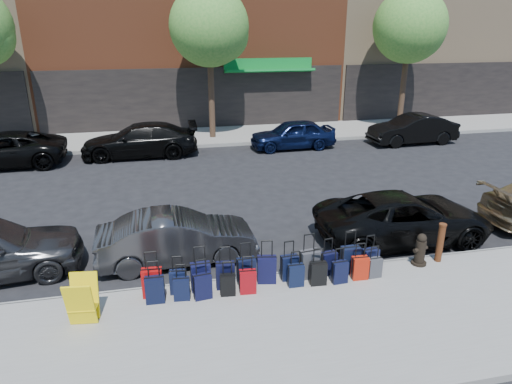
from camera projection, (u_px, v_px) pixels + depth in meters
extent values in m
plane|color=black|center=(234.00, 209.00, 14.81)|extent=(120.00, 120.00, 0.00)
cube|color=gray|center=(289.00, 330.00, 8.82)|extent=(60.00, 4.00, 0.15)
cube|color=gray|center=(202.00, 136.00, 23.95)|extent=(60.00, 4.00, 0.15)
cube|color=gray|center=(265.00, 277.00, 10.67)|extent=(60.00, 0.08, 0.15)
cube|color=gray|center=(206.00, 146.00, 22.10)|extent=(60.00, 0.08, 0.15)
cube|color=black|center=(197.00, 100.00, 25.17)|extent=(16.66, 0.15, 3.40)
cube|color=#0C7429|center=(270.00, 71.00, 25.12)|extent=(5.00, 0.91, 0.27)
cube|color=#0C7429|center=(268.00, 64.00, 25.27)|extent=(5.00, 0.10, 0.60)
cube|color=black|center=(455.00, 91.00, 28.33)|extent=(14.70, 0.15, 3.40)
cylinder|color=black|center=(211.00, 90.00, 22.73)|extent=(0.30, 0.30, 4.80)
sphere|color=#357E2A|center=(209.00, 26.00, 21.70)|extent=(3.80, 3.80, 3.80)
sphere|color=#357E2A|center=(222.00, 35.00, 21.95)|extent=(2.58, 2.58, 2.58)
cylinder|color=black|center=(403.00, 84.00, 24.80)|extent=(0.30, 0.30, 4.80)
sphere|color=#357E2A|center=(410.00, 26.00, 23.77)|extent=(3.80, 3.80, 3.80)
sphere|color=#357E2A|center=(419.00, 34.00, 24.02)|extent=(2.58, 2.58, 2.58)
cube|color=#98090A|center=(152.00, 283.00, 9.70)|extent=(0.44, 0.26, 0.64)
cylinder|color=black|center=(150.00, 254.00, 9.46)|extent=(0.24, 0.05, 0.03)
cube|color=black|center=(178.00, 282.00, 9.82)|extent=(0.38, 0.24, 0.54)
cylinder|color=black|center=(177.00, 258.00, 9.62)|extent=(0.20, 0.05, 0.03)
cube|color=black|center=(201.00, 277.00, 9.93)|extent=(0.43, 0.24, 0.64)
cylinder|color=black|center=(199.00, 248.00, 9.69)|extent=(0.24, 0.04, 0.03)
cube|color=black|center=(225.00, 275.00, 10.01)|extent=(0.43, 0.27, 0.61)
cylinder|color=black|center=(225.00, 249.00, 9.78)|extent=(0.23, 0.06, 0.03)
cube|color=black|center=(246.00, 271.00, 10.19)|extent=(0.42, 0.26, 0.61)
cylinder|color=black|center=(246.00, 244.00, 9.96)|extent=(0.23, 0.05, 0.03)
cube|color=black|center=(267.00, 270.00, 10.23)|extent=(0.45, 0.30, 0.63)
cylinder|color=black|center=(267.00, 242.00, 9.99)|extent=(0.24, 0.07, 0.03)
cube|color=black|center=(289.00, 268.00, 10.36)|extent=(0.40, 0.24, 0.58)
cylinder|color=black|center=(290.00, 243.00, 10.14)|extent=(0.22, 0.05, 0.03)
cube|color=#353539|center=(309.00, 264.00, 10.42)|extent=(0.47, 0.29, 0.66)
cylinder|color=black|center=(311.00, 236.00, 10.18)|extent=(0.25, 0.06, 0.03)
cube|color=black|center=(329.00, 263.00, 10.58)|extent=(0.39, 0.26, 0.55)
cylinder|color=black|center=(330.00, 240.00, 10.37)|extent=(0.21, 0.06, 0.03)
cube|color=black|center=(350.00, 259.00, 10.65)|extent=(0.43, 0.24, 0.64)
cylinder|color=black|center=(352.00, 232.00, 10.41)|extent=(0.24, 0.03, 0.03)
cube|color=black|center=(370.00, 260.00, 10.72)|extent=(0.39, 0.25, 0.56)
cylinder|color=black|center=(372.00, 237.00, 10.52)|extent=(0.21, 0.06, 0.03)
cube|color=black|center=(155.00, 290.00, 9.50)|extent=(0.40, 0.24, 0.58)
cylinder|color=black|center=(152.00, 263.00, 9.28)|extent=(0.22, 0.04, 0.03)
cube|color=black|center=(182.00, 289.00, 9.61)|extent=(0.35, 0.23, 0.50)
cylinder|color=black|center=(180.00, 266.00, 9.42)|extent=(0.19, 0.05, 0.03)
cube|color=black|center=(203.00, 286.00, 9.64)|extent=(0.40, 0.27, 0.55)
cylinder|color=black|center=(201.00, 261.00, 9.43)|extent=(0.21, 0.06, 0.03)
cube|color=black|center=(228.00, 285.00, 9.77)|extent=(0.34, 0.22, 0.48)
cylinder|color=black|center=(227.00, 263.00, 9.59)|extent=(0.18, 0.05, 0.03)
cube|color=maroon|center=(248.00, 282.00, 9.84)|extent=(0.37, 0.23, 0.53)
cylinder|color=black|center=(248.00, 258.00, 9.65)|extent=(0.20, 0.05, 0.03)
cube|color=black|center=(296.00, 275.00, 10.11)|extent=(0.35, 0.20, 0.51)
cylinder|color=black|center=(297.00, 253.00, 9.91)|extent=(0.19, 0.03, 0.03)
cube|color=black|center=(318.00, 273.00, 10.16)|extent=(0.37, 0.23, 0.53)
cylinder|color=black|center=(319.00, 250.00, 9.96)|extent=(0.20, 0.04, 0.03)
cube|color=black|center=(340.00, 272.00, 10.24)|extent=(0.36, 0.22, 0.51)
cylinder|color=black|center=(341.00, 250.00, 10.04)|extent=(0.20, 0.05, 0.03)
cube|color=#AB1D0B|center=(360.00, 268.00, 10.38)|extent=(0.38, 0.23, 0.54)
cylinder|color=black|center=(362.00, 245.00, 10.18)|extent=(0.21, 0.04, 0.03)
cube|color=#38383D|center=(374.00, 268.00, 10.47)|extent=(0.33, 0.20, 0.47)
cylinder|color=black|center=(376.00, 248.00, 10.29)|extent=(0.18, 0.04, 0.03)
cylinder|color=black|center=(419.00, 263.00, 11.09)|extent=(0.36, 0.36, 0.06)
cylinder|color=black|center=(420.00, 251.00, 10.98)|extent=(0.24, 0.24, 0.56)
sphere|color=black|center=(422.00, 238.00, 10.86)|extent=(0.22, 0.22, 0.22)
cylinder|color=black|center=(420.00, 249.00, 10.96)|extent=(0.42, 0.21, 0.10)
cylinder|color=#38190C|center=(440.00, 243.00, 11.08)|extent=(0.16, 0.16, 0.97)
cylinder|color=#38190C|center=(443.00, 225.00, 10.92)|extent=(0.18, 0.18, 0.04)
cube|color=yellow|center=(80.00, 306.00, 8.63)|extent=(0.56, 0.30, 0.95)
cube|color=yellow|center=(85.00, 295.00, 8.96)|extent=(0.56, 0.30, 0.95)
cube|color=yellow|center=(83.00, 307.00, 8.85)|extent=(0.57, 0.41, 0.02)
imported|color=#353538|center=(177.00, 238.00, 11.32)|extent=(3.97, 1.52, 1.29)
imported|color=black|center=(404.00, 217.00, 12.47)|extent=(4.83, 2.28, 1.33)
imported|color=black|center=(1.00, 150.00, 18.93)|extent=(5.16, 2.49, 1.42)
imported|color=black|center=(140.00, 140.00, 20.40)|extent=(5.14, 2.18, 1.48)
imported|color=#0C1537|center=(293.00, 134.00, 21.72)|extent=(4.08, 1.73, 1.37)
imported|color=black|center=(413.00, 129.00, 22.60)|extent=(4.41, 1.66, 1.44)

